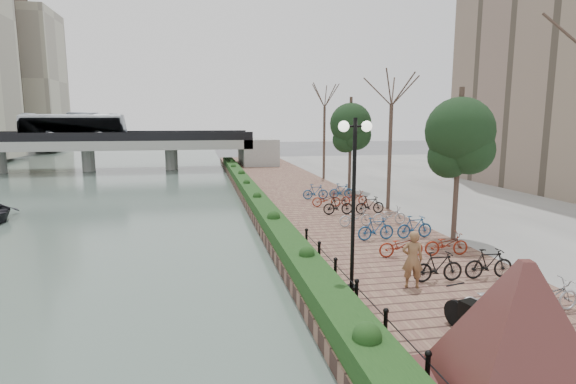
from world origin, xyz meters
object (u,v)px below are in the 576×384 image
object	(u,v)px
granite_monument	(521,333)
pedestrian	(412,259)
motorcycle	(480,316)
lamppost	(354,169)

from	to	relation	value
granite_monument	pedestrian	size ratio (longest dim) A/B	2.84
granite_monument	motorcycle	world-z (taller)	granite_monument
lamppost	motorcycle	world-z (taller)	lamppost
motorcycle	pedestrian	bearing A→B (deg)	76.77
lamppost	motorcycle	xyz separation A→B (m)	(1.89, -3.63, -3.15)
granite_monument	lamppost	bearing A→B (deg)	100.09
lamppost	pedestrian	world-z (taller)	lamppost
motorcycle	granite_monument	bearing A→B (deg)	-122.91
lamppost	pedestrian	bearing A→B (deg)	-6.30
granite_monument	pedestrian	bearing A→B (deg)	81.95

